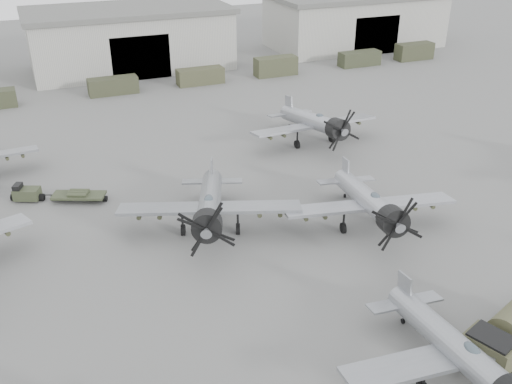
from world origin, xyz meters
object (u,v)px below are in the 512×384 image
aircraft_near_1 (462,354)px  aircraft_far_1 (316,123)px  tug_trailer (47,194)px  aircraft_mid_1 (209,206)px  aircraft_mid_2 (371,203)px

aircraft_near_1 → aircraft_far_1: 32.74m
aircraft_far_1 → tug_trailer: 26.35m
aircraft_far_1 → aircraft_mid_1: bearing=-142.5°
aircraft_near_1 → aircraft_mid_1: (-6.79, 19.02, 0.23)m
aircraft_mid_1 → aircraft_far_1: 19.89m
aircraft_near_1 → tug_trailer: size_ratio=1.67×
aircraft_near_1 → aircraft_far_1: (8.64, 31.58, 0.20)m
aircraft_mid_2 → tug_trailer: (-21.97, 14.42, -1.80)m
aircraft_near_1 → aircraft_mid_2: size_ratio=0.94×
aircraft_near_1 → aircraft_mid_1: size_ratio=0.92×
aircraft_mid_2 → tug_trailer: aircraft_mid_2 is taller
aircraft_mid_2 → aircraft_far_1: 17.08m
aircraft_mid_1 → tug_trailer: bearing=156.3°
aircraft_mid_1 → tug_trailer: aircraft_mid_1 is taller
aircraft_near_1 → aircraft_far_1: size_ratio=0.93×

